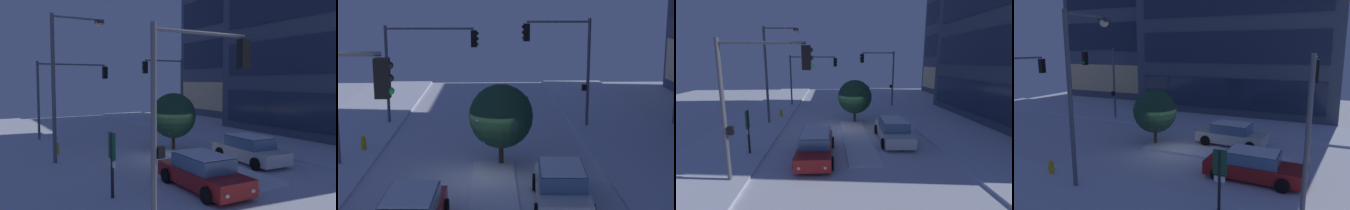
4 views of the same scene
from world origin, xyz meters
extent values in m
plane|color=silver|center=(0.00, 0.00, 0.00)|extent=(52.00, 52.00, 0.00)
cube|color=silver|center=(0.00, -7.74, 0.07)|extent=(52.00, 5.20, 0.14)
cube|color=silver|center=(0.00, 7.74, 0.07)|extent=(52.00, 5.20, 0.14)
cube|color=silver|center=(2.70, 0.37, 0.07)|extent=(9.00, 1.80, 0.14)
cube|color=#232D42|center=(0.19, 11.39, 2.15)|extent=(17.53, 0.10, 2.87)
cube|color=#232D42|center=(0.19, 11.39, 6.46)|extent=(17.53, 0.10, 2.87)
cube|color=#4C5466|center=(-16.17, 20.30, 7.75)|extent=(14.14, 9.71, 15.50)
cube|color=#F2D18C|center=(-16.17, 15.40, 2.58)|extent=(12.73, 0.10, 3.44)
cube|color=#232D42|center=(-16.17, 15.40, 7.75)|extent=(12.73, 0.10, 3.44)
cube|color=maroon|center=(5.63, -2.26, 0.53)|extent=(4.72, 1.90, 0.66)
cube|color=slate|center=(5.63, -2.26, 1.14)|extent=(2.56, 1.67, 0.60)
cube|color=white|center=(5.63, -2.26, 1.47)|extent=(2.38, 1.56, 0.04)
sphere|color=#F9E5B2|center=(8.00, -1.71, 0.50)|extent=(0.16, 0.16, 0.16)
sphere|color=#F9E5B2|center=(7.97, -2.92, 0.50)|extent=(0.16, 0.16, 0.16)
cylinder|color=black|center=(7.19, -1.40, 0.33)|extent=(0.67, 0.24, 0.66)
cylinder|color=black|center=(7.15, -3.19, 0.33)|extent=(0.67, 0.24, 0.66)
cylinder|color=black|center=(4.11, -1.32, 0.33)|extent=(0.67, 0.24, 0.66)
cylinder|color=black|center=(4.06, -3.11, 0.33)|extent=(0.67, 0.24, 0.66)
cube|color=silver|center=(3.14, 2.82, 0.53)|extent=(4.68, 2.09, 0.66)
cube|color=slate|center=(3.14, 2.82, 1.14)|extent=(2.57, 1.79, 0.60)
cube|color=white|center=(3.14, 2.82, 1.47)|extent=(2.38, 1.67, 0.04)
sphere|color=#F9E5B2|center=(0.80, 2.34, 0.50)|extent=(0.16, 0.16, 0.16)
sphere|color=#F9E5B2|center=(0.88, 3.58, 0.50)|extent=(0.16, 0.16, 0.16)
cylinder|color=black|center=(1.58, 2.00, 0.33)|extent=(0.67, 0.26, 0.66)
cylinder|color=black|center=(1.69, 3.82, 0.33)|extent=(0.67, 0.26, 0.66)
cylinder|color=black|center=(4.60, 1.82, 0.33)|extent=(0.67, 0.26, 0.66)
cylinder|color=black|center=(4.71, 3.64, 0.33)|extent=(0.67, 0.26, 0.66)
cylinder|color=#565960|center=(8.13, -5.94, 3.13)|extent=(0.18, 0.18, 6.26)
cylinder|color=#565960|center=(8.13, -4.18, 6.06)|extent=(0.12, 3.53, 0.12)
cube|color=black|center=(8.13, -2.41, 5.46)|extent=(0.32, 0.36, 1.00)
sphere|color=black|center=(8.13, -2.22, 5.78)|extent=(0.20, 0.20, 0.20)
sphere|color=black|center=(8.13, -2.22, 5.46)|extent=(0.20, 0.20, 0.20)
sphere|color=green|center=(8.13, -2.22, 5.14)|extent=(0.20, 0.20, 0.20)
cube|color=black|center=(8.13, -5.72, 2.40)|extent=(0.20, 0.24, 0.36)
cube|color=black|center=(-9.84, -0.72, 5.17)|extent=(0.32, 0.36, 1.00)
sphere|color=black|center=(-9.84, -0.53, 5.49)|extent=(0.20, 0.20, 0.20)
sphere|color=black|center=(-9.84, -0.53, 5.17)|extent=(0.20, 0.20, 0.20)
sphere|color=green|center=(-9.84, -0.53, 4.85)|extent=(0.20, 0.20, 0.20)
cylinder|color=#565960|center=(-8.59, 5.94, 3.21)|extent=(0.18, 0.18, 6.41)
cylinder|color=#565960|center=(-8.59, 4.14, 6.21)|extent=(0.12, 3.61, 0.12)
cube|color=black|center=(-8.59, 2.33, 5.61)|extent=(0.32, 0.36, 1.00)
sphere|color=black|center=(-8.59, 2.14, 5.93)|extent=(0.20, 0.20, 0.20)
sphere|color=black|center=(-8.59, 2.14, 5.61)|extent=(0.20, 0.20, 0.20)
sphere|color=green|center=(-8.59, 2.14, 5.29)|extent=(0.20, 0.20, 0.20)
cube|color=black|center=(-8.59, 5.72, 2.40)|extent=(0.20, 0.24, 0.36)
cylinder|color=#565960|center=(-1.67, -6.64, 4.02)|extent=(0.20, 0.20, 8.05)
cylinder|color=#565960|center=(-1.65, -5.36, 7.90)|extent=(0.14, 2.56, 0.10)
cube|color=#333338|center=(-1.63, -4.07, 7.80)|extent=(0.56, 0.36, 0.20)
sphere|color=#F9E5B2|center=(-1.63, -4.07, 7.67)|extent=(0.44, 0.44, 0.44)
cylinder|color=gold|center=(-3.82, -6.04, 0.33)|extent=(0.26, 0.26, 0.66)
sphere|color=gold|center=(-3.82, -6.04, 0.73)|extent=(0.22, 0.22, 0.22)
cylinder|color=gold|center=(-4.00, -6.04, 0.36)|extent=(0.12, 0.10, 0.10)
cylinder|color=gold|center=(-3.64, -6.04, 0.36)|extent=(0.12, 0.10, 0.10)
cylinder|color=black|center=(5.09, -6.07, 1.31)|extent=(0.12, 0.12, 2.62)
cube|color=#144C2D|center=(5.09, -6.07, 2.12)|extent=(0.55, 0.08, 1.00)
cube|color=white|center=(5.09, -6.07, 1.44)|extent=(0.44, 0.06, 0.24)
cylinder|color=#473323|center=(-1.51, 0.72, 0.54)|extent=(0.22, 0.22, 1.09)
sphere|color=#1E4228|center=(-1.51, 0.72, 2.31)|extent=(2.88, 2.88, 2.88)
sphere|color=blue|center=(-2.12, 1.80, 1.55)|extent=(0.10, 0.10, 0.10)
sphere|color=blue|center=(-1.56, 1.90, 3.15)|extent=(0.10, 0.10, 0.10)
sphere|color=blue|center=(-0.50, -0.32, 2.33)|extent=(0.10, 0.10, 0.10)
sphere|color=blue|center=(-2.76, -0.01, 2.45)|extent=(0.10, 0.10, 0.10)
sphere|color=blue|center=(-0.79, -0.05, 1.31)|extent=(0.10, 0.10, 0.10)
sphere|color=blue|center=(-2.08, -0.37, 3.08)|extent=(0.10, 0.10, 0.10)
sphere|color=blue|center=(-1.01, 2.05, 2.58)|extent=(0.10, 0.10, 0.10)
camera|label=1|loc=(17.07, -10.79, 4.58)|focal=36.91mm
camera|label=2|loc=(20.66, 0.27, 7.31)|focal=54.47mm
camera|label=3|loc=(17.97, -1.50, 5.35)|focal=24.80mm
camera|label=4|loc=(8.43, -17.05, 6.46)|focal=33.46mm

